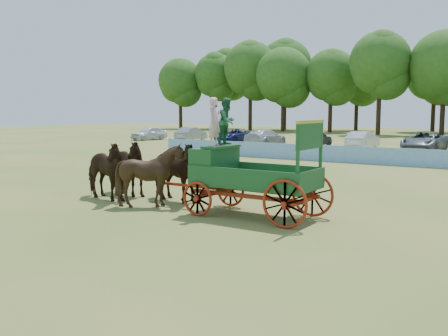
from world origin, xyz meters
The scene contains 9 objects.
ground centered at (0.00, 0.00, 0.00)m, with size 160.00×160.00×0.00m, color olive.
horse_lead_left centered at (-2.55, 0.50, 1.08)m, with size 1.17×2.57×2.17m, color black.
horse_lead_right centered at (-2.55, 1.60, 1.08)m, with size 1.17×2.57×2.17m, color black.
horse_wheel_left centered at (-0.15, 0.50, 1.09)m, with size 1.75×1.97×2.17m, color black.
horse_wheel_right centered at (-0.15, 1.60, 1.08)m, with size 1.17×2.57×2.17m, color black.
farm_dray centered at (2.82, 1.08, 1.61)m, with size 6.00×2.00×3.67m.
sponsor_banner centered at (-1.00, 18.00, 0.53)m, with size 26.00×0.08×1.05m, color #2069B2.
parked_cars centered at (-7.85, 29.82, 0.74)m, with size 35.20×6.95×1.58m.
treeline centered at (-3.88, 60.22, 9.34)m, with size 86.85×22.34×15.36m.
Camera 1 is at (11.12, -12.13, 3.28)m, focal length 40.00 mm.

